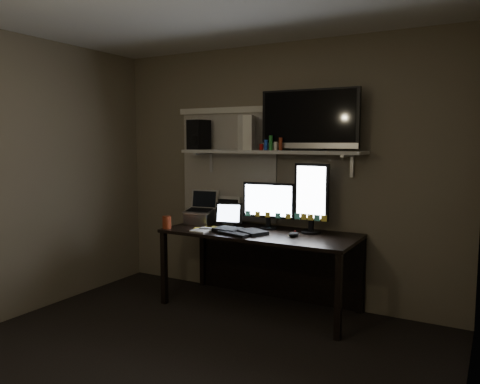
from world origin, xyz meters
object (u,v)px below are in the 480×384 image
Objects in this scene: tablet at (229,215)px; tv at (309,120)px; cup at (167,222)px; desk at (265,248)px; monitor_portrait at (312,198)px; keyboard at (240,231)px; speaker at (199,135)px; laptop at (199,208)px; game_console at (249,133)px; monitor_landscape at (269,205)px; mouse at (294,234)px.

tv reaches higher than tablet.
desk is at bearing 25.98° from cup.
monitor_portrait is 5.34× the size of cup.
tablet reaches higher than desk.
desk is 1.97× the size of tv.
tablet reaches higher than keyboard.
speaker is (-1.19, -0.02, -0.12)m from tv.
keyboard is 0.64m from laptop.
game_console is at bearing 38.59° from cup.
game_console is (-0.66, 0.04, 0.59)m from monitor_portrait.
desk is at bearing -105.23° from monitor_landscape.
mouse is 1.10m from game_console.
monitor_portrait is 1.27× the size of keyboard.
game_console is at bearing 159.04° from desk.
game_console is at bearing 164.59° from mouse.
monitor_landscape is 0.99m from cup.
desk is at bearing 76.94° from keyboard.
game_console reaches higher than cup.
laptop is 0.75m from speaker.
tv is at bearing 3.07° from monitor_landscape.
mouse is 0.36× the size of laptop.
monitor_portrait is 0.72m from keyboard.
cup is (-0.71, -0.17, 0.05)m from keyboard.
desk is 5.47× the size of laptop.
game_console is (0.63, 0.50, 0.85)m from cup.
tv is (0.53, 0.34, 1.01)m from keyboard.
laptop is 2.71× the size of cup.
cup is 1.65m from tv.
monitor_portrait is 5.44× the size of mouse.
cup is 0.40× the size of speaker.
mouse is at bearing -27.19° from tablet.
keyboard is 0.35m from tablet.
keyboard reaches higher than desk.
cup is (-0.85, -0.42, 0.24)m from desk.
speaker is (-0.42, 0.10, 0.78)m from tablet.
laptop is at bearing 173.94° from game_console.
tablet is at bearing -164.81° from game_console.
desk is at bearing -5.51° from laptop.
keyboard is 0.51m from mouse.
tablet is (-0.38, -0.03, 0.29)m from desk.
monitor_landscape is 4.33× the size of mouse.
tablet is at bearing -172.88° from monitor_portrait.
game_console reaches higher than tablet.
tv reaches higher than keyboard.
keyboard is at bearing -120.74° from monitor_landscape.
laptop reaches higher than cup.
cup is 0.97m from speaker.
tablet is at bearing -176.08° from desk.
cup reaches higher than desk.
desk is at bearing -167.63° from tv.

